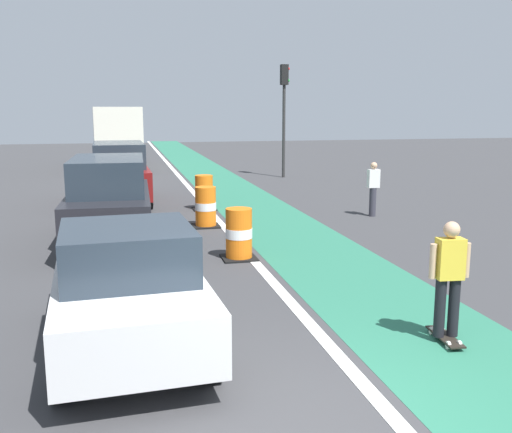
{
  "coord_description": "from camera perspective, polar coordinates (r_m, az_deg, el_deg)",
  "views": [
    {
      "loc": [
        -1.75,
        -5.16,
        3.17
      ],
      "look_at": [
        0.77,
        5.6,
        1.1
      ],
      "focal_mm": 40.64,
      "sensor_mm": 36.0,
      "label": 1
    }
  ],
  "objects": [
    {
      "name": "parked_suv_third",
      "position": [
        20.06,
        -13.3,
        4.23
      ],
      "size": [
        2.01,
        4.64,
        2.04
      ],
      "color": "maroon",
      "rests_on": "ground"
    },
    {
      "name": "ground_plane",
      "position": [
        6.3,
        5.1,
        -19.65
      ],
      "size": [
        100.0,
        100.0,
        0.0
      ],
      "primitive_type": "plane",
      "color": "#38383A"
    },
    {
      "name": "traffic_barrel_back",
      "position": [
        18.4,
        -5.13,
        2.34
      ],
      "size": [
        0.73,
        0.73,
        1.09
      ],
      "color": "orange",
      "rests_on": "ground"
    },
    {
      "name": "parked_suv_second",
      "position": [
        14.05,
        -14.24,
        1.55
      ],
      "size": [
        2.02,
        4.65,
        2.04
      ],
      "color": "black",
      "rests_on": "ground"
    },
    {
      "name": "lane_divider_stripe",
      "position": [
        17.65,
        -4.31,
        0.26
      ],
      "size": [
        0.2,
        80.0,
        0.01
      ],
      "primitive_type": "cube",
      "color": "silver",
      "rests_on": "ground"
    },
    {
      "name": "parked_sedan_nearest",
      "position": [
        7.89,
        -12.5,
        -6.88
      ],
      "size": [
        2.1,
        4.2,
        1.7
      ],
      "color": "silver",
      "rests_on": "ground"
    },
    {
      "name": "traffic_light_corner",
      "position": [
        26.86,
        2.79,
        11.32
      ],
      "size": [
        0.41,
        0.32,
        5.1
      ],
      "color": "#2D2D2D",
      "rests_on": "ground"
    },
    {
      "name": "delivery_truck_down_block",
      "position": [
        32.2,
        -13.62,
        7.98
      ],
      "size": [
        2.64,
        7.69,
        3.23
      ],
      "color": "silver",
      "rests_on": "ground"
    },
    {
      "name": "traffic_barrel_front",
      "position": [
        12.3,
        -1.7,
        -1.77
      ],
      "size": [
        0.73,
        0.73,
        1.09
      ],
      "color": "orange",
      "rests_on": "ground"
    },
    {
      "name": "bike_lane_strip",
      "position": [
        17.93,
        0.43,
        0.45
      ],
      "size": [
        2.5,
        80.0,
        0.01
      ],
      "primitive_type": "cube",
      "color": "#286B51",
      "rests_on": "ground"
    },
    {
      "name": "skateboarder_on_lane",
      "position": [
        8.3,
        18.44,
        -5.74
      ],
      "size": [
        0.57,
        0.82,
        1.69
      ],
      "color": "black",
      "rests_on": "ground"
    },
    {
      "name": "traffic_barrel_mid",
      "position": [
        15.7,
        -4.98,
        0.91
      ],
      "size": [
        0.73,
        0.73,
        1.09
      ],
      "color": "orange",
      "rests_on": "ground"
    },
    {
      "name": "pedestrian_crossing",
      "position": [
        17.47,
        11.45,
        2.82
      ],
      "size": [
        0.34,
        0.2,
        1.61
      ],
      "color": "#33333D",
      "rests_on": "ground"
    }
  ]
}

